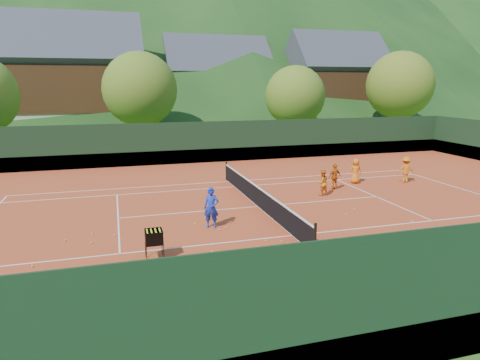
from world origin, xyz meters
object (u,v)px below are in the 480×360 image
object	(u,v)px
student_d	(406,170)
chalet_left	(75,84)
tennis_net	(258,196)
coach	(211,208)
chalet_right	(334,87)
student_c	(356,171)
ball_hopper	(154,238)
chalet_mid	(216,89)
student_b	(335,177)
student_a	(322,183)

from	to	relation	value
student_d	chalet_left	size ratio (longest dim) A/B	0.11
tennis_net	chalet_left	distance (m)	32.04
coach	chalet_right	world-z (taller)	chalet_right
student_c	ball_hopper	size ratio (longest dim) A/B	1.45
chalet_mid	student_b	bearing A→B (deg)	-91.68
coach	tennis_net	bearing A→B (deg)	61.50
ball_hopper	chalet_left	size ratio (longest dim) A/B	0.07
student_c	student_a	bearing A→B (deg)	41.19
chalet_mid	chalet_right	bearing A→B (deg)	-15.95
student_d	ball_hopper	bearing A→B (deg)	43.19
student_d	tennis_net	size ratio (longest dim) A/B	0.13
student_b	chalet_left	bearing A→B (deg)	-75.82
chalet_mid	chalet_right	world-z (taller)	chalet_right
coach	student_a	world-z (taller)	coach
student_a	student_c	world-z (taller)	student_c
student_a	chalet_mid	size ratio (longest dim) A/B	0.11
student_b	student_a	bearing A→B (deg)	23.61
ball_hopper	chalet_left	xyz separation A→B (m)	(-4.72, 34.88, 4.88)
tennis_net	student_d	bearing A→B (deg)	13.25
ball_hopper	chalet_right	distance (m)	43.32
student_b	tennis_net	xyz separation A→B (m)	(-5.06, -1.97, -0.22)
student_b	chalet_mid	distance (m)	32.32
ball_hopper	student_a	bearing A→B (deg)	32.95
student_a	tennis_net	world-z (taller)	student_a
student_c	chalet_right	bearing A→B (deg)	-106.65
chalet_left	chalet_right	xyz separation A→B (m)	(30.00, 0.00, -0.39)
coach	student_a	xyz separation A→B (m)	(6.61, 3.34, -0.16)
chalet_mid	tennis_net	bearing A→B (deg)	-100.01
coach	student_d	distance (m)	13.46
chalet_left	student_a	bearing A→B (deg)	-64.48
student_a	student_d	bearing A→B (deg)	-175.16
tennis_net	student_a	bearing A→B (deg)	14.97
student_d	ball_hopper	size ratio (longest dim) A/B	1.54
student_c	chalet_left	bearing A→B (deg)	-48.76
ball_hopper	chalet_left	world-z (taller)	chalet_left
student_d	student_c	bearing A→B (deg)	4.83
student_b	student_d	xyz separation A→B (m)	(4.80, 0.35, 0.05)
coach	student_d	world-z (taller)	coach
chalet_left	ball_hopper	bearing A→B (deg)	-82.30
tennis_net	ball_hopper	xyz separation A→B (m)	(-5.28, -4.89, 0.25)
coach	student_b	bearing A→B (deg)	50.37
ball_hopper	coach	bearing A→B (deg)	45.70
student_d	chalet_left	bearing A→B (deg)	-36.59
coach	student_d	bearing A→B (deg)	41.83
chalet_right	student_d	bearing A→B (deg)	-110.12
coach	ball_hopper	xyz separation A→B (m)	(-2.51, -2.57, -0.08)
student_c	chalet_right	xyz separation A→B (m)	(13.04, 27.01, 4.51)
tennis_net	ball_hopper	world-z (taller)	tennis_net
student_b	chalet_left	distance (m)	32.19
student_a	student_d	world-z (taller)	student_d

